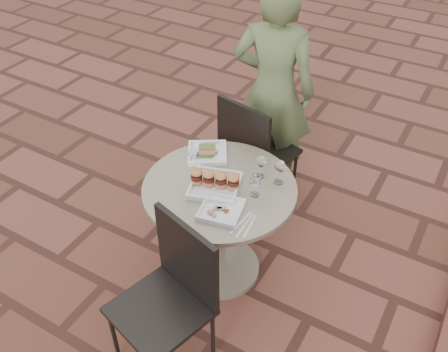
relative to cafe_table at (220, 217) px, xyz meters
The scene contains 13 objects.
ground 0.52m from the cafe_table, 156.89° to the right, with size 60.00×60.00×0.00m, color brown.
cafe_table is the anchor object (origin of this frame).
chair_far 0.68m from the cafe_table, 100.65° to the left, with size 0.52×0.52×0.93m.
chair_near 0.64m from the cafe_table, 81.64° to the right, with size 0.54×0.54×0.93m.
diner 1.06m from the cafe_table, 98.08° to the left, with size 0.60×0.39×1.65m, color #4F5F34.
plate_salmon 0.41m from the cafe_table, 134.83° to the left, with size 0.33×0.33×0.07m.
plate_sliders 0.29m from the cafe_table, 129.45° to the right, with size 0.35×0.35×0.18m.
plate_tuna 0.33m from the cafe_table, 57.19° to the right, with size 0.26×0.26×0.03m.
wine_glass_right 0.41m from the cafe_table, 10.25° to the left, with size 0.06×0.06×0.15m.
wine_glass_mid 0.43m from the cafe_table, 51.22° to the left, with size 0.06×0.06×0.15m.
wine_glass_far 0.50m from the cafe_table, 36.43° to the left, with size 0.07×0.07×0.16m.
steel_ramekin 0.41m from the cafe_table, 152.00° to the left, with size 0.06×0.06×0.05m, color silver.
cutlery_set 0.42m from the cafe_table, 35.56° to the right, with size 0.10×0.22×0.00m, color silver, non-canonical shape.
Camera 1 is at (1.29, -1.81, 2.61)m, focal length 40.00 mm.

